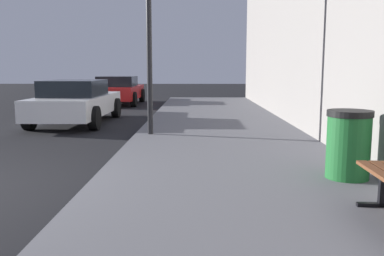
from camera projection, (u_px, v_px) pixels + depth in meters
name	position (u px, v px, depth m)	size (l,w,h in m)	color
sidewalk	(245.00, 189.00, 5.21)	(4.00, 32.00, 0.15)	#5B5B60
trash_bin	(348.00, 144.00, 5.40)	(0.58, 0.58, 0.90)	#195926
car_white	(77.00, 101.00, 12.02)	(1.93, 4.46, 1.27)	white
car_red	(118.00, 90.00, 18.57)	(1.99, 4.03, 1.27)	red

